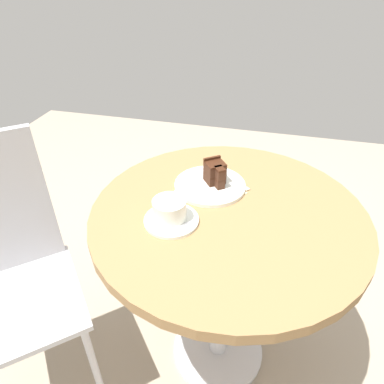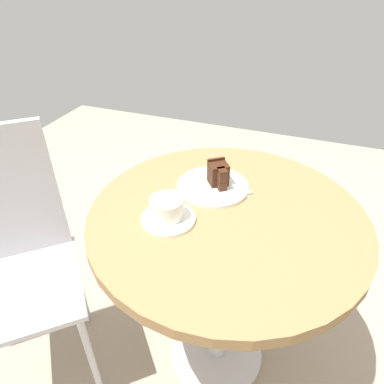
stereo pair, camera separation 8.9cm
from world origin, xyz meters
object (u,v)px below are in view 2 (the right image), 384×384
napkin (225,189)px  coffee_cup (167,207)px  cake_plate (213,186)px  fork (196,179)px  cake_slice (219,174)px  cafe_chair (12,249)px  saucer (168,219)px  teaspoon (168,228)px

napkin → coffee_cup: bearing=150.0°
cake_plate → fork: size_ratio=1.63×
cake_slice → cake_plate: bearing=132.3°
coffee_cup → cafe_chair: cafe_chair is taller
saucer → cake_plate: (0.20, -0.07, 0.00)m
cake_plate → cake_slice: 0.05m
coffee_cup → cake_plate: size_ratio=0.55×
saucer → cake_slice: cake_slice is taller
teaspoon → coffee_cup: bearing=-113.7°
saucer → coffee_cup: bearing=52.7°
teaspoon → napkin: teaspoon is taller
cake_slice → coffee_cup: bearing=156.7°
coffee_cup → teaspoon: bearing=-155.2°
napkin → saucer: bearing=151.4°
cake_slice → napkin: size_ratio=0.48×
cake_plate → napkin: bearing=-81.3°
napkin → cafe_chair: bearing=117.2°
teaspoon → fork: (0.25, 0.01, 0.00)m
fork → saucer: bearing=153.0°
napkin → fork: bearing=87.2°
teaspoon → cake_slice: bearing=-153.2°
cake_slice → napkin: bearing=-103.7°
fork → cafe_chair: cafe_chair is taller
saucer → cafe_chair: 0.56m
cake_plate → napkin: size_ratio=1.25×
teaspoon → cafe_chair: bearing=-40.5°
cake_slice → fork: 0.08m
teaspoon → fork: 0.25m
cake_plate → teaspoon: bearing=167.6°
coffee_cup → napkin: (0.20, -0.11, -0.04)m
saucer → cafe_chair: size_ratio=0.16×
coffee_cup → fork: 0.21m
saucer → cake_slice: 0.23m
saucer → fork: fork is taller
saucer → cake_plate: size_ratio=0.68×
coffee_cup → cake_slice: size_ratio=1.44×
cafe_chair → saucer: bearing=-28.8°
cake_slice → cafe_chair: cafe_chair is taller
cake_slice → napkin: 0.05m
saucer → cake_slice: bearing=-21.9°
napkin → cafe_chair: (-0.32, 0.63, -0.18)m
napkin → cake_slice: bearing=76.3°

